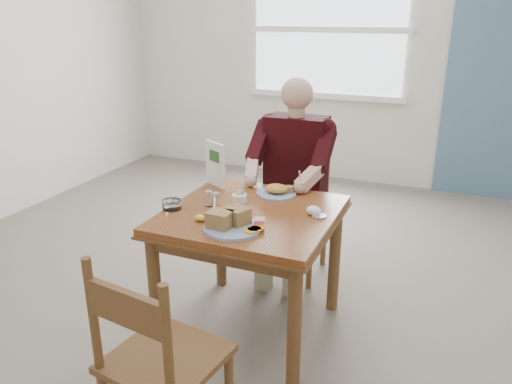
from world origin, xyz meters
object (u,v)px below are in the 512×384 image
at_px(chair_near, 158,362).
at_px(chair_far, 296,207).
at_px(diner, 293,166).
at_px(near_plate, 232,222).
at_px(table, 251,230).
at_px(far_plate, 277,191).

bearing_deg(chair_near, chair_far, 90.66).
relative_size(diner, near_plate, 4.15).
relative_size(table, chair_near, 0.97).
bearing_deg(chair_far, far_plate, -85.20).
relative_size(chair_far, near_plate, 2.84).
xyz_separation_m(table, near_plate, (0.00, -0.25, 0.15)).
height_order(diner, near_plate, diner).
bearing_deg(chair_near, far_plate, 89.06).
bearing_deg(near_plate, chair_near, -88.63).
height_order(chair_far, near_plate, chair_far).
bearing_deg(chair_far, near_plate, -89.83).
distance_m(chair_near, near_plate, 0.79).
height_order(chair_near, far_plate, chair_near).
xyz_separation_m(chair_near, near_plate, (-0.02, 0.73, 0.31)).
xyz_separation_m(table, chair_far, (0.00, 0.80, -0.16)).
relative_size(chair_near, diner, 0.69).
height_order(chair_near, diner, diner).
bearing_deg(diner, chair_far, 90.01).
relative_size(chair_near, near_plate, 2.84).
height_order(table, chair_far, chair_far).
xyz_separation_m(chair_far, chair_near, (0.02, -1.78, 0.00)).
bearing_deg(diner, chair_near, -89.30).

